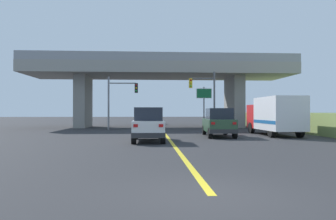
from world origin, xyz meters
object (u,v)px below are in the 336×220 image
(traffic_signal_farside, at_px, (119,96))
(suv_crossing, at_px, (218,122))
(suv_lead, at_px, (148,125))
(sedan_oncoming, at_px, (150,117))
(box_truck, at_px, (275,115))
(highway_sign, at_px, (204,98))
(traffic_signal_nearside, at_px, (206,93))

(traffic_signal_farside, bearing_deg, suv_crossing, -49.69)
(suv_lead, distance_m, sedan_oncoming, 28.18)
(suv_lead, bearing_deg, suv_crossing, 34.66)
(box_truck, height_order, traffic_signal_farside, traffic_signal_farside)
(traffic_signal_farside, xyz_separation_m, highway_sign, (8.92, 2.20, -0.06))
(sedan_oncoming, bearing_deg, traffic_signal_nearside, -70.25)
(box_truck, height_order, traffic_signal_nearside, traffic_signal_nearside)
(suv_crossing, relative_size, box_truck, 0.77)
(suv_crossing, bearing_deg, sedan_oncoming, 105.05)
(suv_crossing, xyz_separation_m, traffic_signal_nearside, (0.77, 9.11, 2.65))
(suv_lead, relative_size, box_truck, 0.68)
(box_truck, relative_size, traffic_signal_nearside, 1.10)
(suv_lead, relative_size, highway_sign, 0.98)
(highway_sign, bearing_deg, traffic_signal_farside, -166.12)
(traffic_signal_farside, bearing_deg, traffic_signal_nearside, -1.63)
(traffic_signal_farside, distance_m, highway_sign, 9.19)
(box_truck, distance_m, sedan_oncoming, 25.68)
(suv_crossing, distance_m, traffic_signal_farside, 12.49)
(suv_crossing, xyz_separation_m, traffic_signal_farside, (-7.94, 9.36, 2.34))
(traffic_signal_farside, bearing_deg, sedan_oncoming, 78.59)
(suv_lead, bearing_deg, sedan_oncoming, 89.64)
(traffic_signal_farside, height_order, highway_sign, traffic_signal_farside)
(suv_lead, height_order, traffic_signal_nearside, traffic_signal_nearside)
(traffic_signal_nearside, bearing_deg, sedan_oncoming, 109.75)
(suv_lead, xyz_separation_m, suv_crossing, (5.02, 3.47, 0.00))
(suv_lead, distance_m, traffic_signal_farside, 13.36)
(traffic_signal_farside, bearing_deg, highway_sign, 13.88)
(suv_crossing, height_order, sedan_oncoming, same)
(suv_lead, distance_m, box_truck, 10.40)
(suv_lead, xyz_separation_m, box_truck, (9.48, 4.25, 0.51))
(suv_crossing, height_order, traffic_signal_nearside, traffic_signal_nearside)
(traffic_signal_nearside, xyz_separation_m, traffic_signal_farside, (-8.70, 0.25, -0.31))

